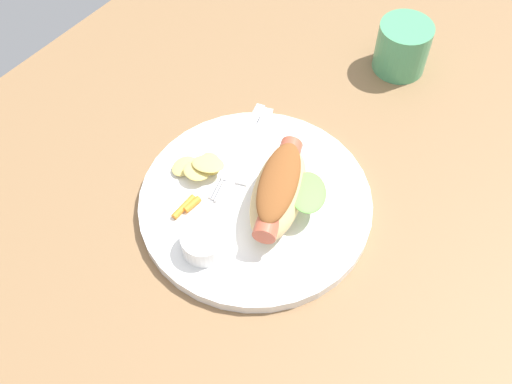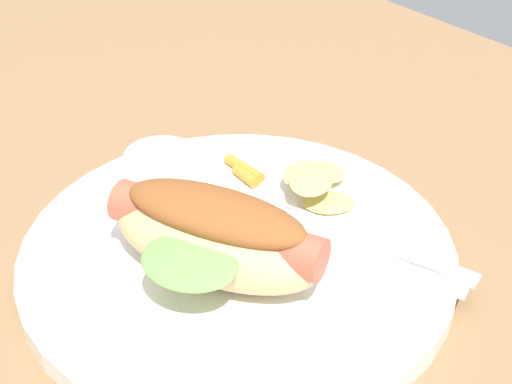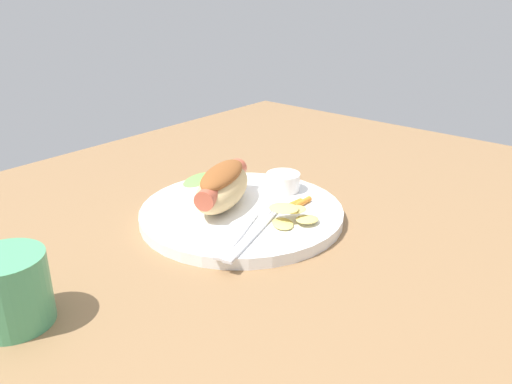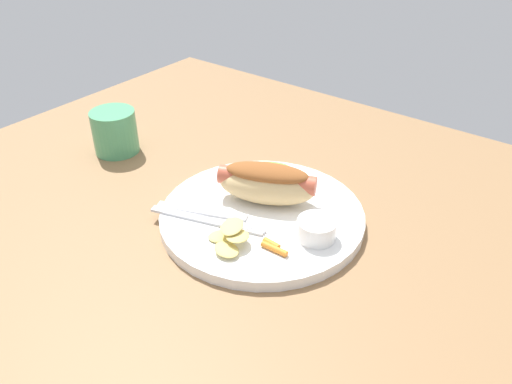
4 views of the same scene
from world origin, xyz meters
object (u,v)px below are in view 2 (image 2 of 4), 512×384
plate (238,256)px  fork (361,239)px  sauce_ramekin (161,170)px  carrot_garnish (245,171)px  hot_dog (215,234)px  knife (367,261)px  chips_pile (316,182)px

plate → fork: bearing=53.0°
plate → sauce_ramekin: sauce_ramekin is taller
plate → carrot_garnish: 8.55cm
hot_dog → knife: size_ratio=1.16×
plate → chips_pile: 8.49cm
hot_dog → carrot_garnish: bearing=-72.7°
plate → sauce_ramekin: (-9.25, 0.41, 2.18)cm
hot_dog → knife: 10.25cm
plate → sauce_ramekin: size_ratio=5.56×
sauce_ramekin → chips_pile: (8.33, 7.80, -0.27)cm
knife → carrot_garnish: size_ratio=3.32×
hot_dog → fork: bearing=-135.5°
chips_pile → carrot_garnish: chips_pile is taller
sauce_ramekin → fork: bearing=23.7°
sauce_ramekin → fork: size_ratio=0.32×
plate → chips_pile: (-0.92, 8.22, 1.91)cm
knife → carrot_garnish: 12.91cm
hot_dog → carrot_garnish: hot_dog is taller
chips_pile → fork: bearing=-14.5°
sauce_ramekin → chips_pile: size_ratio=0.73×
fork → carrot_garnish: bearing=-12.8°
carrot_garnish → fork: bearing=4.3°
sauce_ramekin → hot_dog: bearing=-16.7°
sauce_ramekin → fork: (14.28, 6.27, -1.18)cm
sauce_ramekin → carrot_garnish: (3.12, 5.43, -0.96)cm
chips_pile → carrot_garnish: size_ratio=1.80×
plate → fork: 8.42cm
hot_dog → sauce_ramekin: (-10.41, 3.13, -1.81)cm
fork → hot_dog: bearing=50.5°
plate → chips_pile: size_ratio=4.04×
plate → sauce_ramekin: bearing=177.4°
sauce_ramekin → knife: (16.01, 4.92, -1.20)cm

